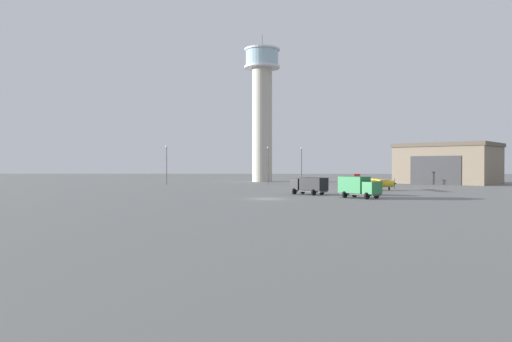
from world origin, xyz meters
TOP-DOWN VIEW (x-y plane):
  - ground_plane at (0.00, 0.00)m, footprint 400.00×400.00m
  - control_tower at (-1.65, 70.66)m, footprint 10.35×10.35m
  - hangar at (47.54, 58.02)m, footprint 30.21×29.60m
  - airplane_yellow at (20.72, 23.48)m, footprint 8.40×10.68m
  - truck_box_green at (13.37, 1.72)m, footprint 5.97×6.18m
  - truck_box_black at (6.88, 9.68)m, footprint 6.09×6.06m
  - light_post_west at (-25.38, 50.25)m, footprint 0.44×0.44m
  - light_post_east at (0.05, 51.83)m, footprint 0.44×0.44m
  - light_post_north at (8.62, 52.85)m, footprint 0.44×0.44m

SIDE VIEW (x-z plane):
  - ground_plane at x=0.00m, z-range 0.00..0.00m
  - airplane_yellow at x=20.72m, z-range -0.11..3.06m
  - truck_box_black at x=6.88m, z-range 0.20..3.01m
  - truck_box_green at x=13.37m, z-range 0.15..3.29m
  - hangar at x=47.54m, z-range 0.02..10.55m
  - light_post_north at x=8.62m, z-range 0.85..10.31m
  - light_post_east at x=0.05m, z-range 0.85..10.34m
  - light_post_west at x=-25.38m, z-range 0.85..10.67m
  - control_tower at x=-1.65m, z-range 1.40..44.22m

